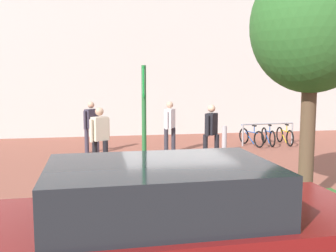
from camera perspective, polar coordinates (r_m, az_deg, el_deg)
The scene contains 13 objects.
ground_plane at distance 9.63m, azimuth 1.04°, elevation -7.80°, with size 60.00×60.00×0.00m, color brown.
building_facade at distance 17.67m, azimuth -4.43°, elevation 15.18°, with size 28.00×1.20×10.00m, color silver.
planter_strip at distance 7.18m, azimuth 0.86°, elevation -12.28°, with size 7.00×1.10×0.16m, color #336028.
tree_sidewalk at distance 7.85m, azimuth 20.43°, elevation 13.50°, with size 2.28×2.28×4.69m.
parking_sign_post at distance 6.74m, azimuth -3.55°, elevation 0.91°, with size 0.09×0.36×2.68m.
bike_at_sign at distance 7.22m, azimuth -3.18°, elevation -9.96°, with size 1.68×0.42×0.86m.
bike_rack_cluster at distance 14.95m, azimuth 14.51°, elevation -1.39°, with size 2.10×1.60×0.83m.
bollard_steel at distance 13.11m, azimuth 8.28°, elevation -1.92°, with size 0.16×0.16×0.90m, color #ADADB2.
person_suited_dark at distance 11.27m, azimuth 6.38°, elevation -0.59°, with size 0.47×0.49×1.72m.
person_shirt_blue at distance 10.29m, azimuth -10.00°, elevation -1.37°, with size 0.52×0.42×1.72m.
person_suited_navy at distance 12.99m, azimuth -11.20°, elevation 0.30°, with size 0.50×0.44×1.72m.
person_shirt_white at distance 12.76m, azimuth 0.27°, elevation 0.32°, with size 0.42×0.53×1.72m.
car_maroon_wagon at distance 4.42m, azimuth 0.94°, elevation -15.45°, with size 4.33×2.08×1.54m.
Camera 1 is at (-1.85, -9.13, 2.44)m, focal length 41.42 mm.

